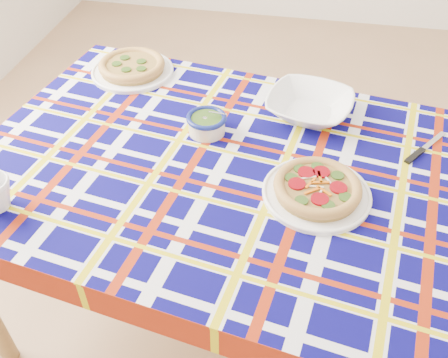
% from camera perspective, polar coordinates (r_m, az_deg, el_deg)
% --- Properties ---
extents(floor, '(4.00, 4.00, 0.00)m').
position_cam_1_polar(floor, '(2.09, 14.25, -6.11)').
color(floor, '#98714E').
rests_on(floor, ground).
extents(dining_table, '(1.56, 1.11, 0.67)m').
position_cam_1_polar(dining_table, '(1.32, 2.97, -1.19)').
color(dining_table, brown).
rests_on(dining_table, floor).
extents(tablecloth, '(1.59, 1.15, 0.10)m').
position_cam_1_polar(tablecloth, '(1.30, 3.00, -0.48)').
color(tablecloth, '#07044E').
rests_on(tablecloth, dining_table).
extents(main_focaccia_plate, '(0.30, 0.30, 0.05)m').
position_cam_1_polar(main_focaccia_plate, '(1.20, 10.63, -0.96)').
color(main_focaccia_plate, olive).
rests_on(main_focaccia_plate, tablecloth).
extents(pesto_bowl, '(0.13, 0.13, 0.07)m').
position_cam_1_polar(pesto_bowl, '(1.37, -2.00, 6.50)').
color(pesto_bowl, '#213C10').
rests_on(pesto_bowl, tablecloth).
extents(serving_bowl, '(0.29, 0.29, 0.06)m').
position_cam_1_polar(serving_bowl, '(1.47, 9.73, 8.24)').
color(serving_bowl, white).
rests_on(serving_bowl, tablecloth).
extents(second_focaccia_plate, '(0.29, 0.29, 0.05)m').
position_cam_1_polar(second_focaccia_plate, '(1.68, -10.47, 12.58)').
color(second_focaccia_plate, olive).
rests_on(second_focaccia_plate, tablecloth).
extents(table_knife, '(0.13, 0.17, 0.01)m').
position_cam_1_polar(table_knife, '(1.46, 22.71, 3.98)').
color(table_knife, silver).
rests_on(table_knife, tablecloth).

